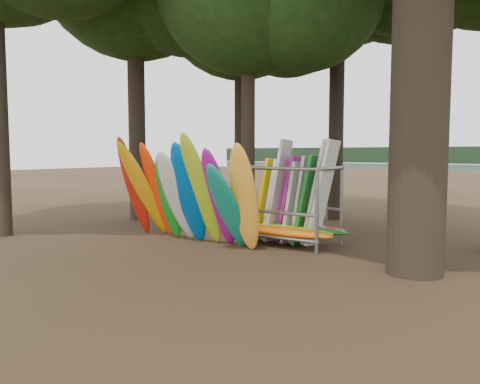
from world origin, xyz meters
The scene contains 3 objects.
ground centered at (0.00, 0.00, 0.00)m, with size 120.00×120.00×0.00m, color #47331E.
kayak_row centered at (-1.35, 0.49, 1.35)m, with size 4.93×2.00×3.14m.
storage_rack centered at (1.11, 2.04, 0.99)m, with size 3.18×1.55×2.87m.
Camera 1 is at (7.21, -9.02, 2.47)m, focal length 35.00 mm.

